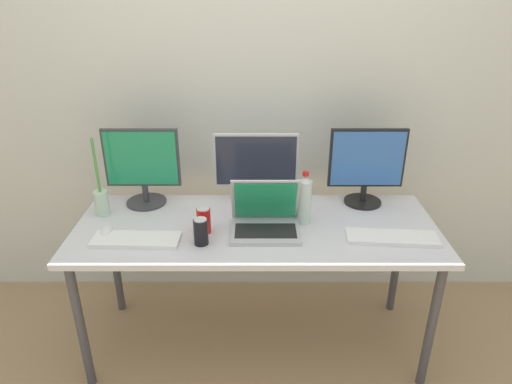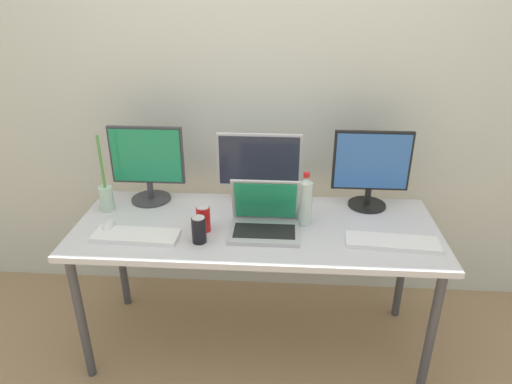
# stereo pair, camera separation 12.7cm
# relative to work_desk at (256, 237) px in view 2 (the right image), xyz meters

# --- Properties ---
(ground_plane) EXTENTS (16.00, 16.00, 0.00)m
(ground_plane) POSITION_rel_work_desk_xyz_m (0.00, 0.00, -0.68)
(ground_plane) COLOR #9E7F5B
(wall_back) EXTENTS (7.00, 0.08, 2.60)m
(wall_back) POSITION_rel_work_desk_xyz_m (0.00, 0.59, 0.62)
(wall_back) COLOR silver
(wall_back) RESTS_ON ground
(work_desk) EXTENTS (1.76, 0.69, 0.74)m
(work_desk) POSITION_rel_work_desk_xyz_m (0.00, 0.00, 0.00)
(work_desk) COLOR #424247
(work_desk) RESTS_ON ground
(monitor_left) EXTENTS (0.39, 0.21, 0.41)m
(monitor_left) POSITION_rel_work_desk_xyz_m (-0.59, 0.24, 0.28)
(monitor_left) COLOR #38383D
(monitor_left) RESTS_ON work_desk
(monitor_center) EXTENTS (0.43, 0.19, 0.39)m
(monitor_center) POSITION_rel_work_desk_xyz_m (-0.00, 0.25, 0.28)
(monitor_center) COLOR silver
(monitor_center) RESTS_ON work_desk
(monitor_right) EXTENTS (0.39, 0.20, 0.41)m
(monitor_right) POSITION_rel_work_desk_xyz_m (0.57, 0.25, 0.28)
(monitor_right) COLOR black
(monitor_right) RESTS_ON work_desk
(laptop_silver) EXTENTS (0.33, 0.25, 0.25)m
(laptop_silver) POSITION_rel_work_desk_xyz_m (0.05, -0.04, 0.12)
(laptop_silver) COLOR #B7B7BC
(laptop_silver) RESTS_ON work_desk
(keyboard_main) EXTENTS (0.42, 0.16, 0.02)m
(keyboard_main) POSITION_rel_work_desk_xyz_m (0.63, -0.13, 0.07)
(keyboard_main) COLOR white
(keyboard_main) RESTS_ON work_desk
(keyboard_aux) EXTENTS (0.40, 0.15, 0.02)m
(keyboard_aux) POSITION_rel_work_desk_xyz_m (-0.55, -0.15, 0.07)
(keyboard_aux) COLOR white
(keyboard_aux) RESTS_ON work_desk
(mouse_by_keyboard) EXTENTS (0.07, 0.11, 0.04)m
(mouse_by_keyboard) POSITION_rel_work_desk_xyz_m (-0.71, -0.08, 0.08)
(mouse_by_keyboard) COLOR silver
(mouse_by_keyboard) RESTS_ON work_desk
(water_bottle) EXTENTS (0.07, 0.07, 0.27)m
(water_bottle) POSITION_rel_work_desk_xyz_m (0.24, 0.04, 0.19)
(water_bottle) COLOR silver
(water_bottle) RESTS_ON work_desk
(soda_can_near_keyboard) EXTENTS (0.07, 0.07, 0.13)m
(soda_can_near_keyboard) POSITION_rel_work_desk_xyz_m (-0.25, -0.06, 0.13)
(soda_can_near_keyboard) COLOR red
(soda_can_near_keyboard) RESTS_ON work_desk
(soda_can_by_laptop) EXTENTS (0.07, 0.07, 0.13)m
(soda_can_by_laptop) POSITION_rel_work_desk_xyz_m (-0.25, -0.17, 0.13)
(soda_can_by_laptop) COLOR black
(soda_can_by_laptop) RESTS_ON work_desk
(bamboo_vase) EXTENTS (0.07, 0.07, 0.41)m
(bamboo_vase) POSITION_rel_work_desk_xyz_m (-0.78, 0.11, 0.14)
(bamboo_vase) COLOR #B2D1B7
(bamboo_vase) RESTS_ON work_desk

